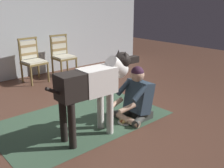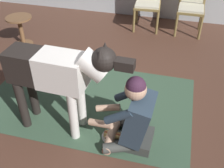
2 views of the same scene
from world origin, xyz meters
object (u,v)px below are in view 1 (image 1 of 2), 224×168
object	(u,v)px
person_sitting_on_floor	(136,98)
large_dog	(94,84)
hot_dog_on_plate	(126,121)
dining_chair_left_of_pair	(32,58)
dining_chair_right_of_pair	(62,53)

from	to	relation	value
person_sitting_on_floor	large_dog	size ratio (longest dim) A/B	0.58
person_sitting_on_floor	large_dog	distance (m)	0.88
person_sitting_on_floor	hot_dog_on_plate	bearing A→B (deg)	177.83
dining_chair_left_of_pair	dining_chair_right_of_pair	size ratio (longest dim) A/B	1.00
dining_chair_left_of_pair	large_dog	size ratio (longest dim) A/B	0.67
large_dog	person_sitting_on_floor	bearing A→B (deg)	-2.17
dining_chair_left_of_pair	dining_chair_right_of_pair	world-z (taller)	same
dining_chair_right_of_pair	large_dog	world-z (taller)	large_dog
person_sitting_on_floor	large_dog	bearing A→B (deg)	177.83
dining_chair_left_of_pair	hot_dog_on_plate	xyz separation A→B (m)	(0.10, -2.91, -0.52)
person_sitting_on_floor	dining_chair_left_of_pair	bearing A→B (deg)	96.09
person_sitting_on_floor	dining_chair_right_of_pair	bearing A→B (deg)	81.00
hot_dog_on_plate	person_sitting_on_floor	bearing A→B (deg)	-2.17
dining_chair_left_of_pair	person_sitting_on_floor	distance (m)	2.94
dining_chair_right_of_pair	large_dog	xyz separation A→B (m)	(-1.25, -2.89, 0.19)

